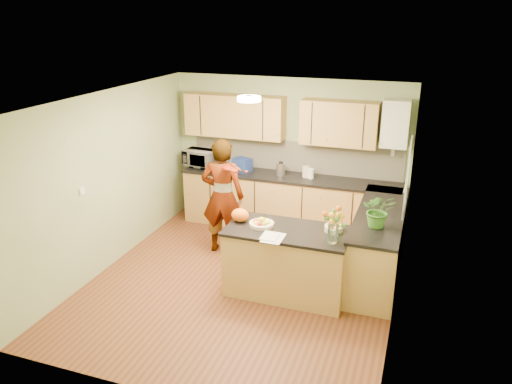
% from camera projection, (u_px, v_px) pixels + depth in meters
% --- Properties ---
extents(floor, '(4.50, 4.50, 0.00)m').
position_uv_depth(floor, '(242.00, 282.00, 6.83)').
color(floor, brown).
rests_on(floor, ground).
extents(ceiling, '(4.00, 4.50, 0.02)m').
position_uv_depth(ceiling, '(241.00, 99.00, 5.97)').
color(ceiling, white).
rests_on(ceiling, wall_back).
extents(wall_back, '(4.00, 0.02, 2.50)m').
position_uv_depth(wall_back, '(289.00, 153.00, 8.40)').
color(wall_back, '#8EA576').
rests_on(wall_back, floor).
extents(wall_front, '(4.00, 0.02, 2.50)m').
position_uv_depth(wall_front, '(152.00, 281.00, 4.40)').
color(wall_front, '#8EA576').
rests_on(wall_front, floor).
extents(wall_left, '(0.02, 4.50, 2.50)m').
position_uv_depth(wall_left, '(109.00, 181.00, 7.01)').
color(wall_left, '#8EA576').
rests_on(wall_left, floor).
extents(wall_right, '(0.02, 4.50, 2.50)m').
position_uv_depth(wall_right, '(403.00, 217.00, 5.78)').
color(wall_right, '#8EA576').
rests_on(wall_right, floor).
extents(back_counter, '(3.64, 0.62, 0.94)m').
position_uv_depth(back_counter, '(289.00, 203.00, 8.37)').
color(back_counter, '#AE8845').
rests_on(back_counter, floor).
extents(right_counter, '(0.62, 2.24, 0.94)m').
position_uv_depth(right_counter, '(379.00, 243.00, 6.90)').
color(right_counter, '#AE8845').
rests_on(right_counter, floor).
extents(splashback, '(3.60, 0.02, 0.52)m').
position_uv_depth(splashback, '(294.00, 156.00, 8.37)').
color(splashback, beige).
rests_on(splashback, back_counter).
extents(upper_cabinets, '(3.20, 0.34, 0.70)m').
position_uv_depth(upper_cabinets, '(276.00, 119.00, 8.09)').
color(upper_cabinets, '#AE8845').
rests_on(upper_cabinets, wall_back).
extents(boiler, '(0.40, 0.30, 0.86)m').
position_uv_depth(boiler, '(396.00, 124.00, 7.51)').
color(boiler, white).
rests_on(boiler, wall_back).
extents(window_right, '(0.01, 1.30, 1.05)m').
position_uv_depth(window_right, '(408.00, 177.00, 6.21)').
color(window_right, white).
rests_on(window_right, wall_right).
extents(light_switch, '(0.02, 0.09, 0.09)m').
position_uv_depth(light_switch, '(82.00, 191.00, 6.46)').
color(light_switch, white).
rests_on(light_switch, wall_left).
extents(ceiling_lamp, '(0.30, 0.30, 0.07)m').
position_uv_depth(ceiling_lamp, '(249.00, 99.00, 6.25)').
color(ceiling_lamp, '#FFEABF').
rests_on(ceiling_lamp, ceiling).
extents(peninsula_island, '(1.57, 0.80, 0.90)m').
position_uv_depth(peninsula_island, '(287.00, 261.00, 6.45)').
color(peninsula_island, '#AE8845').
rests_on(peninsula_island, floor).
extents(fruit_dish, '(0.32, 0.32, 0.11)m').
position_uv_depth(fruit_dish, '(262.00, 223.00, 6.39)').
color(fruit_dish, beige).
rests_on(fruit_dish, peninsula_island).
extents(orange_bowl, '(0.24, 0.24, 0.14)m').
position_uv_depth(orange_bowl, '(334.00, 227.00, 6.24)').
color(orange_bowl, beige).
rests_on(orange_bowl, peninsula_island).
extents(flower_vase, '(0.28, 0.28, 0.52)m').
position_uv_depth(flower_vase, '(334.00, 216.00, 5.83)').
color(flower_vase, silver).
rests_on(flower_vase, peninsula_island).
extents(orange_bag, '(0.28, 0.25, 0.18)m').
position_uv_depth(orange_bag, '(240.00, 215.00, 6.51)').
color(orange_bag, orange).
rests_on(orange_bag, peninsula_island).
extents(papers, '(0.24, 0.33, 0.01)m').
position_uv_depth(papers, '(273.00, 238.00, 6.06)').
color(papers, silver).
rests_on(papers, peninsula_island).
extents(violinist, '(0.70, 0.51, 1.78)m').
position_uv_depth(violinist, '(223.00, 197.00, 7.44)').
color(violinist, tan).
rests_on(violinist, floor).
extents(violin, '(0.63, 0.55, 0.16)m').
position_uv_depth(violin, '(229.00, 168.00, 7.00)').
color(violin, '#4E1204').
rests_on(violin, violinist).
extents(microwave, '(0.56, 0.41, 0.29)m').
position_uv_depth(microwave, '(200.00, 158.00, 8.67)').
color(microwave, white).
rests_on(microwave, back_counter).
extents(blue_box, '(0.33, 0.29, 0.23)m').
position_uv_depth(blue_box, '(242.00, 165.00, 8.42)').
color(blue_box, navy).
rests_on(blue_box, back_counter).
extents(kettle, '(0.15, 0.15, 0.28)m').
position_uv_depth(kettle, '(281.00, 169.00, 8.21)').
color(kettle, silver).
rests_on(kettle, back_counter).
extents(jar_cream, '(0.14, 0.14, 0.18)m').
position_uv_depth(jar_cream, '(306.00, 172.00, 8.13)').
color(jar_cream, beige).
rests_on(jar_cream, back_counter).
extents(jar_white, '(0.11, 0.11, 0.16)m').
position_uv_depth(jar_white, '(311.00, 173.00, 8.07)').
color(jar_white, white).
rests_on(jar_white, back_counter).
extents(potted_plant, '(0.46, 0.41, 0.45)m').
position_uv_depth(potted_plant, '(379.00, 210.00, 6.20)').
color(potted_plant, '#3D7B29').
rests_on(potted_plant, right_counter).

